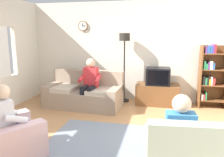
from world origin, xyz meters
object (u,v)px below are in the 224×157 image
(person_in_left_armchair, at_px, (11,117))
(bookshelf, at_px, (211,75))
(tv, at_px, (158,76))
(floor_lamp, at_px, (124,48))
(armchair_near_window, at_px, (6,139))
(person_in_right_armchair, at_px, (178,133))
(couch, at_px, (84,95))
(person_on_couch, at_px, (90,81))
(tv_stand, at_px, (157,94))

(person_in_left_armchair, bearing_deg, bookshelf, 42.27)
(tv, relative_size, person_in_left_armchair, 0.54)
(floor_lamp, bearing_deg, armchair_near_window, -111.34)
(floor_lamp, bearing_deg, person_in_right_armchair, -69.16)
(couch, bearing_deg, tv, 16.95)
(bookshelf, bearing_deg, tv, -175.80)
(person_on_couch, relative_size, person_in_left_armchair, 1.11)
(armchair_near_window, bearing_deg, person_in_left_armchair, 55.19)
(person_in_right_armchair, bearing_deg, person_in_left_armchair, 179.95)
(tv, relative_size, armchair_near_window, 0.51)
(armchair_near_window, bearing_deg, couch, 82.69)
(floor_lamp, relative_size, person_in_left_armchair, 1.65)
(bookshelf, distance_m, armchair_near_window, 4.69)
(person_in_left_armchair, bearing_deg, tv_stand, 55.20)
(armchair_near_window, distance_m, person_on_couch, 2.48)
(bookshelf, bearing_deg, person_on_couch, -165.43)
(tv_stand, bearing_deg, person_on_couch, -157.05)
(floor_lamp, xyz_separation_m, armchair_near_window, (-1.24, -3.18, -1.16))
(tv, xyz_separation_m, person_on_couch, (-1.63, -0.66, -0.06))
(floor_lamp, height_order, person_in_left_armchair, floor_lamp)
(person_on_couch, bearing_deg, bookshelf, 14.57)
(couch, relative_size, tv, 3.26)
(couch, xyz_separation_m, bookshelf, (3.12, 0.65, 0.52))
(armchair_near_window, bearing_deg, tv, 54.98)
(floor_lamp, distance_m, person_in_right_armchair, 3.43)
(couch, xyz_separation_m, armchair_near_window, (-0.32, -2.50, -0.02))
(person_in_left_armchair, distance_m, person_in_right_armchair, 2.37)
(armchair_near_window, bearing_deg, person_in_right_armchair, 1.68)
(tv_stand, distance_m, person_in_right_armchair, 3.04)
(person_on_couch, xyz_separation_m, person_in_left_armchair, (-0.46, -2.32, -0.09))
(couch, height_order, tv, tv)
(tv_stand, xyz_separation_m, person_on_couch, (-1.63, -0.69, 0.43))
(bookshelf, distance_m, person_in_left_armchair, 4.58)
(tv, relative_size, bookshelf, 0.38)
(bookshelf, distance_m, person_on_couch, 3.02)
(tv, bearing_deg, couch, -163.05)
(person_on_couch, height_order, person_in_left_armchair, person_on_couch)
(couch, height_order, armchair_near_window, same)
(bookshelf, height_order, floor_lamp, floor_lamp)
(tv_stand, relative_size, person_in_left_armchair, 0.98)
(armchair_near_window, relative_size, person_in_right_armchair, 1.05)
(tv_stand, relative_size, person_on_couch, 0.89)
(couch, distance_m, tv_stand, 1.91)
(armchair_near_window, relative_size, person_on_couch, 0.95)
(floor_lamp, bearing_deg, bookshelf, -0.74)
(couch, relative_size, person_in_right_armchair, 1.74)
(person_in_left_armchair, bearing_deg, tv, 54.98)
(tv_stand, height_order, tv, tv)
(person_in_left_armchair, bearing_deg, person_on_couch, 78.71)
(tv, distance_m, person_in_right_armchair, 3.00)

